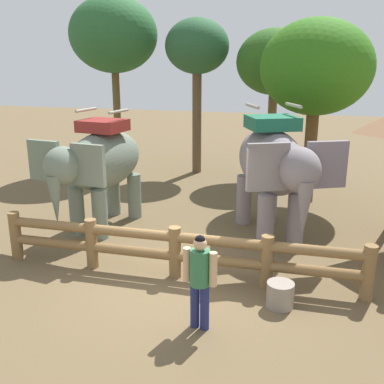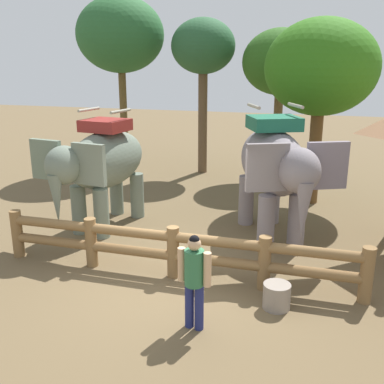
{
  "view_description": "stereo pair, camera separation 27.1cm",
  "coord_description": "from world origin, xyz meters",
  "px_view_note": "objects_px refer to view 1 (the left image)",
  "views": [
    {
      "loc": [
        2.45,
        -7.49,
        4.15
      ],
      "look_at": [
        0.0,
        1.56,
        1.4
      ],
      "focal_mm": 42.0,
      "sensor_mm": 36.0,
      "label": 1
    },
    {
      "loc": [
        2.71,
        -7.41,
        4.15
      ],
      "look_at": [
        0.0,
        1.56,
        1.4
      ],
      "focal_mm": 42.0,
      "sensor_mm": 36.0,
      "label": 2
    }
  ],
  "objects_px": {
    "elephant_near_left": "(100,164)",
    "tree_far_left": "(316,68)",
    "log_fence": "(175,248)",
    "feed_bucket": "(280,295)",
    "tree_far_right": "(275,63)",
    "tree_deep_back": "(197,49)",
    "tourist_woman_in_black": "(200,275)",
    "elephant_center": "(274,166)",
    "tree_back_center": "(114,36)"
  },
  "relations": [
    {
      "from": "log_fence",
      "to": "elephant_center",
      "type": "xyz_separation_m",
      "value": [
        1.62,
        2.58,
        1.19
      ]
    },
    {
      "from": "tree_deep_back",
      "to": "tourist_woman_in_black",
      "type": "bearing_deg",
      "value": -75.17
    },
    {
      "from": "tree_deep_back",
      "to": "feed_bucket",
      "type": "xyz_separation_m",
      "value": [
        3.91,
        -9.24,
        -4.32
      ]
    },
    {
      "from": "elephant_near_left",
      "to": "feed_bucket",
      "type": "relative_size",
      "value": 7.44
    },
    {
      "from": "tree_far_left",
      "to": "tree_deep_back",
      "type": "distance_m",
      "value": 5.07
    },
    {
      "from": "log_fence",
      "to": "feed_bucket",
      "type": "height_order",
      "value": "log_fence"
    },
    {
      "from": "tree_far_left",
      "to": "tree_deep_back",
      "type": "height_order",
      "value": "tree_deep_back"
    },
    {
      "from": "tree_back_center",
      "to": "tree_deep_back",
      "type": "relative_size",
      "value": 1.15
    },
    {
      "from": "elephant_center",
      "to": "tree_far_left",
      "type": "xyz_separation_m",
      "value": [
        0.78,
        3.29,
        2.14
      ]
    },
    {
      "from": "tree_far_left",
      "to": "tree_deep_back",
      "type": "xyz_separation_m",
      "value": [
        -4.21,
        2.77,
        0.61
      ]
    },
    {
      "from": "elephant_center",
      "to": "tree_back_center",
      "type": "height_order",
      "value": "tree_back_center"
    },
    {
      "from": "tree_far_left",
      "to": "tree_far_right",
      "type": "relative_size",
      "value": 1.02
    },
    {
      "from": "log_fence",
      "to": "tree_far_left",
      "type": "bearing_deg",
      "value": 67.7
    },
    {
      "from": "tree_back_center",
      "to": "feed_bucket",
      "type": "relative_size",
      "value": 13.52
    },
    {
      "from": "tourist_woman_in_black",
      "to": "tree_far_right",
      "type": "distance_m",
      "value": 10.67
    },
    {
      "from": "elephant_near_left",
      "to": "tree_back_center",
      "type": "bearing_deg",
      "value": 110.48
    },
    {
      "from": "elephant_center",
      "to": "tree_deep_back",
      "type": "relative_size",
      "value": 0.67
    },
    {
      "from": "tree_far_right",
      "to": "tree_back_center",
      "type": "bearing_deg",
      "value": -178.99
    },
    {
      "from": "tourist_woman_in_black",
      "to": "log_fence",
      "type": "bearing_deg",
      "value": 119.62
    },
    {
      "from": "elephant_center",
      "to": "tree_deep_back",
      "type": "xyz_separation_m",
      "value": [
        -3.43,
        6.06,
        2.75
      ]
    },
    {
      "from": "tree_far_right",
      "to": "tree_deep_back",
      "type": "relative_size",
      "value": 0.93
    },
    {
      "from": "tree_far_left",
      "to": "tree_back_center",
      "type": "distance_m",
      "value": 7.92
    },
    {
      "from": "elephant_center",
      "to": "tree_far_left",
      "type": "distance_m",
      "value": 4.01
    },
    {
      "from": "elephant_near_left",
      "to": "tree_far_right",
      "type": "relative_size",
      "value": 0.68
    },
    {
      "from": "elephant_center",
      "to": "tree_far_left",
      "type": "bearing_deg",
      "value": 76.61
    },
    {
      "from": "log_fence",
      "to": "tree_back_center",
      "type": "bearing_deg",
      "value": 120.37
    },
    {
      "from": "tree_deep_back",
      "to": "tree_far_left",
      "type": "bearing_deg",
      "value": -33.34
    },
    {
      "from": "tourist_woman_in_black",
      "to": "tree_deep_back",
      "type": "bearing_deg",
      "value": 104.83
    },
    {
      "from": "elephant_near_left",
      "to": "elephant_center",
      "type": "distance_m",
      "value": 4.25
    },
    {
      "from": "elephant_near_left",
      "to": "elephant_center",
      "type": "bearing_deg",
      "value": 6.13
    },
    {
      "from": "tree_far_right",
      "to": "tree_deep_back",
      "type": "bearing_deg",
      "value": 179.29
    },
    {
      "from": "tree_back_center",
      "to": "feed_bucket",
      "type": "xyz_separation_m",
      "value": [
        7.09,
        -9.1,
        -4.82
      ]
    },
    {
      "from": "elephant_center",
      "to": "feed_bucket",
      "type": "relative_size",
      "value": 7.88
    },
    {
      "from": "tourist_woman_in_black",
      "to": "tree_far_right",
      "type": "bearing_deg",
      "value": 89.55
    },
    {
      "from": "elephant_near_left",
      "to": "tourist_woman_in_black",
      "type": "bearing_deg",
      "value": -46.68
    },
    {
      "from": "feed_bucket",
      "to": "tree_far_right",
      "type": "bearing_deg",
      "value": 96.92
    },
    {
      "from": "elephant_near_left",
      "to": "feed_bucket",
      "type": "height_order",
      "value": "elephant_near_left"
    },
    {
      "from": "tree_far_left",
      "to": "tree_far_right",
      "type": "xyz_separation_m",
      "value": [
        -1.42,
        2.73,
        0.13
      ]
    },
    {
      "from": "tree_far_left",
      "to": "feed_bucket",
      "type": "bearing_deg",
      "value": -92.67
    },
    {
      "from": "log_fence",
      "to": "tree_far_left",
      "type": "xyz_separation_m",
      "value": [
        2.41,
        5.87,
        3.33
      ]
    },
    {
      "from": "log_fence",
      "to": "elephant_center",
      "type": "distance_m",
      "value": 3.27
    },
    {
      "from": "elephant_near_left",
      "to": "tourist_woman_in_black",
      "type": "xyz_separation_m",
      "value": [
        3.51,
        -3.72,
        -0.77
      ]
    },
    {
      "from": "log_fence",
      "to": "elephant_center",
      "type": "bearing_deg",
      "value": 57.77
    },
    {
      "from": "log_fence",
      "to": "tree_far_right",
      "type": "height_order",
      "value": "tree_far_right"
    },
    {
      "from": "elephant_near_left",
      "to": "tree_far_left",
      "type": "xyz_separation_m",
      "value": [
        5.01,
        3.75,
        2.24
      ]
    },
    {
      "from": "elephant_center",
      "to": "feed_bucket",
      "type": "height_order",
      "value": "elephant_center"
    },
    {
      "from": "tree_far_right",
      "to": "elephant_center",
      "type": "bearing_deg",
      "value": -83.99
    },
    {
      "from": "log_fence",
      "to": "tree_deep_back",
      "type": "relative_size",
      "value": 1.31
    },
    {
      "from": "log_fence",
      "to": "tourist_woman_in_black",
      "type": "height_order",
      "value": "tourist_woman_in_black"
    },
    {
      "from": "tourist_woman_in_black",
      "to": "feed_bucket",
      "type": "distance_m",
      "value": 1.71
    }
  ]
}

